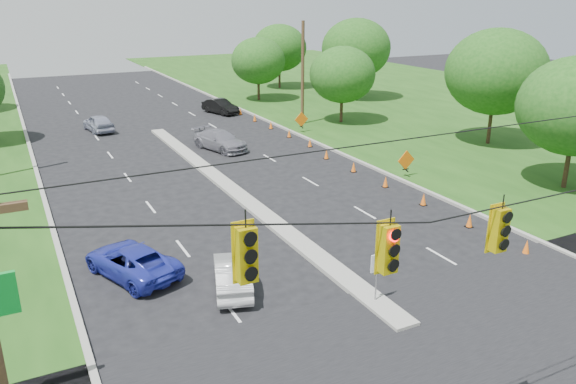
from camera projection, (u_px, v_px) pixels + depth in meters
curb_left at (36, 172)px, 36.94m from camera, size 0.25×110.00×0.16m
curb_right at (305, 139)px, 45.57m from camera, size 0.25×110.00×0.16m
median at (229, 189)px, 33.68m from camera, size 1.00×34.00×0.18m
median_sign at (377, 269)px, 20.56m from camera, size 0.55×0.06×2.05m
signal_span at (553, 257)px, 13.49m from camera, size 25.60×0.32×9.00m
utility_pole_far_right at (303, 74)px, 49.33m from camera, size 0.28×0.28×9.00m
cone_1 at (527, 247)px, 24.99m from camera, size 0.32×0.32×0.70m
cone_2 at (470, 221)px, 27.94m from camera, size 0.32×0.32×0.70m
cone_3 at (424, 199)px, 30.89m from camera, size 0.32×0.32×0.70m
cone_4 at (386, 182)px, 33.84m from camera, size 0.32×0.32×0.70m
cone_5 at (354, 167)px, 36.78m from camera, size 0.32×0.32×0.70m
cone_6 at (326, 154)px, 39.73m from camera, size 0.32×0.32×0.70m
cone_7 at (310, 143)px, 42.94m from camera, size 0.32×0.32×0.70m
cone_8 at (289, 133)px, 45.88m from camera, size 0.32×0.32×0.70m
cone_9 at (271, 125)px, 48.83m from camera, size 0.32×0.32×0.70m
cone_10 at (255, 118)px, 51.78m from camera, size 0.32×0.32×0.70m
cone_11 at (240, 111)px, 54.73m from camera, size 0.32×0.32×0.70m
work_sign_1 at (406, 161)px, 35.40m from camera, size 1.27×0.58×1.37m
work_sign_2 at (301, 120)px, 47.20m from camera, size 1.27×0.58×1.37m
tree_8 at (496, 72)px, 42.08m from camera, size 7.56×7.56×8.82m
tree_9 at (342, 75)px, 50.04m from camera, size 5.88×5.88×6.86m
tree_10 at (356, 48)px, 61.47m from camera, size 7.56×7.56×8.82m
tree_11 at (279, 48)px, 69.23m from camera, size 6.72×6.72×7.84m
tree_12 at (258, 61)px, 60.97m from camera, size 5.88×5.88×6.86m
white_sedan at (232, 274)px, 21.93m from camera, size 2.45×4.09×1.27m
blue_pickup at (132, 261)px, 22.99m from camera, size 3.74×5.19×1.31m
silver_car_far at (220, 140)px, 42.08m from camera, size 3.42×5.37×1.45m
silver_car_oncoming at (98, 123)px, 47.81m from camera, size 2.31×4.47×1.46m
dark_car_receding at (220, 106)px, 55.17m from camera, size 2.71×4.54×1.41m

